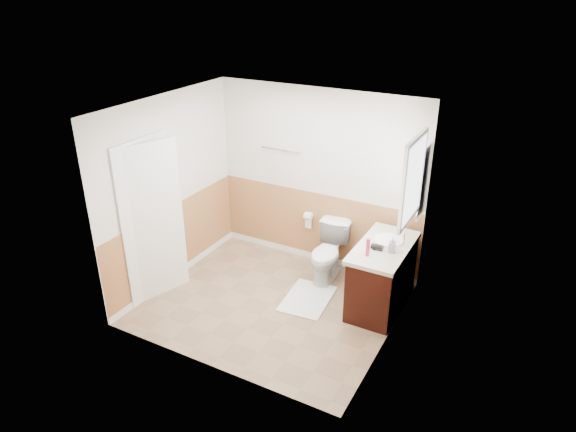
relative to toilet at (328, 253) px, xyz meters
The scene contains 32 objects.
floor 1.05m from the toilet, 111.54° to the right, with size 3.00×3.00×0.00m, color #8C7051.
ceiling 2.33m from the toilet, 111.54° to the right, with size 3.00×3.00×0.00m, color white.
wall_back 1.02m from the toilet, 132.51° to the left, with size 3.00×3.00×0.00m, color silver.
wall_front 2.40m from the toilet, 99.23° to the right, with size 3.00×3.00×0.00m, color silver.
wall_left 2.24m from the toilet, 153.95° to the right, with size 3.00×3.00×0.00m, color silver.
wall_right 1.70m from the toilet, 38.53° to the right, with size 3.00×3.00×0.00m, color silver.
wainscot_back 0.54m from the toilet, 133.40° to the left, with size 3.00×3.00×0.00m, color #B17246.
wainscot_front 2.23m from the toilet, 99.28° to the right, with size 3.00×3.00×0.00m, color #B17246.
wainscot_left 2.06m from the toilet, 153.80° to the right, with size 2.60×2.60×0.00m, color #B17246.
wainscot_right 1.45m from the toilet, 38.82° to the right, with size 2.60×2.60×0.00m, color #B17246.
toilet is the anchor object (origin of this frame).
bath_mat 0.71m from the toilet, 90.00° to the right, with size 0.55×0.80×0.02m, color white.
vanity_cabinet 0.90m from the toilet, 18.56° to the right, with size 0.55×1.10×0.80m, color black.
vanity_knob_left 0.70m from the toilet, 34.91° to the right, with size 0.03×0.03×0.03m, color #B8B7BE.
vanity_knob_right 0.61m from the toilet, 18.63° to the right, with size 0.03×0.03×0.03m, color silver.
countertop 1.00m from the toilet, 18.76° to the right, with size 0.60×1.15×0.05m, color beige.
sink_basin 0.99m from the toilet, ahead, with size 0.36×0.36×0.02m, color white.
faucet 1.17m from the toilet, ahead, with size 0.02×0.02×0.14m, color #B8B8BF.
lotion_bottle 1.13m from the toilet, 38.98° to the right, with size 0.05×0.05×0.22m, color #C63362.
soap_dispenser 1.19m from the toilet, 21.89° to the right, with size 0.09×0.09×0.19m, color #8D989F.
hair_dryer_body 1.04m from the toilet, 27.49° to the right, with size 0.07×0.07×0.14m, color black.
hair_dryer_handle 1.01m from the toilet, 29.40° to the right, with size 0.03×0.03×0.07m, color black.
mirror_panel 1.63m from the toilet, ahead, with size 0.02×0.35×0.90m, color silver.
window_frame 1.79m from the toilet, 16.09° to the right, with size 0.04×0.80×1.00m, color white.
window_glass 1.80m from the toilet, 15.88° to the right, with size 0.01×0.70×0.90m, color white.
door 2.31m from the toilet, 142.31° to the right, with size 0.05×0.80×2.04m, color white.
door_frame 2.37m from the toilet, 143.48° to the right, with size 0.02×0.92×2.10m, color white.
door_knob 2.07m from the toilet, 148.80° to the right, with size 0.06×0.06×0.06m, color silver.
towel_bar 1.56m from the toilet, 159.52° to the left, with size 0.02×0.02×0.62m, color silver.
tp_holder_bar 0.64m from the toilet, 145.15° to the left, with size 0.02×0.02×0.14m, color silver.
tp_roll 0.64m from the toilet, 145.15° to the left, with size 0.11×0.11×0.10m, color white.
tp_sheet 0.60m from the toilet, 145.15° to the left, with size 0.10×0.01×0.16m, color white.
Camera 1 is at (2.75, -4.67, 3.77)m, focal length 31.98 mm.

